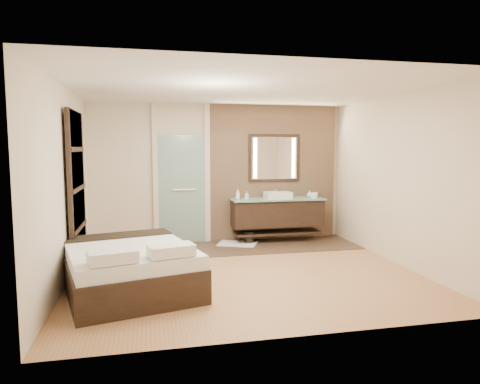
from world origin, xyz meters
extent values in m
plane|color=#A37244|center=(0.00, 0.00, 0.00)|extent=(5.00, 5.00, 0.00)
cube|color=#3C2821|center=(0.60, 1.60, 0.01)|extent=(3.80, 1.30, 0.01)
cube|color=tan|center=(1.10, 2.21, 1.35)|extent=(2.60, 0.08, 2.70)
cube|color=black|center=(1.10, 1.92, 0.57)|extent=(1.80, 0.50, 0.50)
cube|color=black|center=(1.10, 1.92, 0.18)|extent=(1.71, 0.45, 0.04)
cube|color=#8DD7CF|center=(1.10, 1.90, 0.85)|extent=(1.85, 0.55, 0.03)
cube|color=white|center=(1.10, 1.90, 0.93)|extent=(0.50, 0.38, 0.13)
cylinder|color=silver|center=(1.10, 2.09, 0.95)|extent=(0.03, 0.03, 0.18)
cylinder|color=silver|center=(1.10, 2.05, 1.03)|extent=(0.02, 0.10, 0.02)
cube|color=black|center=(1.10, 2.16, 1.65)|extent=(1.06, 0.03, 0.96)
cube|color=white|center=(1.10, 2.15, 1.65)|extent=(0.94, 0.01, 0.84)
cube|color=beige|center=(0.70, 2.14, 1.65)|extent=(0.07, 0.01, 0.80)
cube|color=beige|center=(1.50, 2.14, 1.65)|extent=(0.07, 0.01, 0.80)
cube|color=#BCEEEA|center=(-0.75, 2.20, 1.05)|extent=(0.90, 0.05, 2.10)
cylinder|color=silver|center=(-0.70, 2.15, 1.05)|extent=(0.45, 0.03, 0.03)
cube|color=beige|center=(-1.25, 2.21, 1.35)|extent=(0.10, 0.08, 2.70)
cube|color=beige|center=(-0.25, 2.21, 1.35)|extent=(0.10, 0.08, 2.70)
cube|color=black|center=(-2.43, 0.60, 1.20)|extent=(0.06, 1.20, 2.40)
cube|color=beige|center=(-2.41, 0.60, 0.37)|extent=(0.02, 1.06, 0.52)
cube|color=beige|center=(-2.41, 0.60, 0.96)|extent=(0.02, 1.06, 0.52)
cube|color=beige|center=(-2.41, 0.60, 1.54)|extent=(0.02, 1.06, 0.52)
cube|color=beige|center=(-2.41, 0.60, 2.13)|extent=(0.02, 1.06, 0.52)
cube|color=black|center=(-1.65, -0.48, 0.21)|extent=(1.95, 2.22, 0.42)
cube|color=silver|center=(-1.65, -0.48, 0.50)|extent=(1.89, 2.16, 0.17)
cube|color=black|center=(-1.83, 0.21, 0.59)|extent=(1.54, 0.78, 0.04)
cube|color=silver|center=(-1.79, -1.30, 0.67)|extent=(0.58, 0.41, 0.13)
cube|color=silver|center=(-1.14, -1.14, 0.67)|extent=(0.58, 0.41, 0.13)
cube|color=silver|center=(0.27, 1.81, 0.02)|extent=(0.86, 0.75, 0.02)
cylinder|color=black|center=(0.51, 1.85, 0.12)|extent=(0.23, 0.23, 0.24)
cube|color=silver|center=(1.81, 1.78, 0.92)|extent=(0.16, 0.16, 0.10)
imported|color=white|center=(0.30, 1.94, 0.97)|extent=(0.10, 0.10, 0.20)
imported|color=#B2B2B2|center=(0.47, 1.91, 0.94)|extent=(0.08, 0.08, 0.16)
imported|color=silver|center=(1.77, 1.92, 0.94)|extent=(0.13, 0.13, 0.14)
imported|color=silver|center=(1.92, 2.00, 0.91)|extent=(0.15, 0.15, 0.09)
camera|label=1|loc=(-1.39, -6.10, 1.87)|focal=32.00mm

